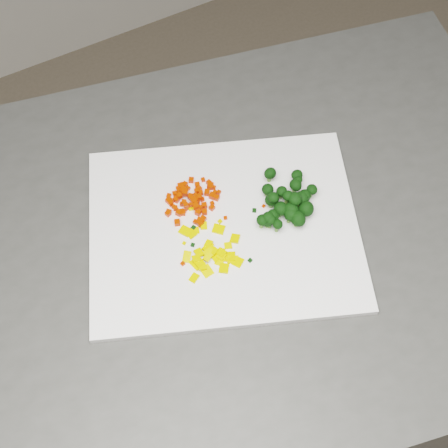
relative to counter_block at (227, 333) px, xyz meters
name	(u,v)px	position (x,y,z in m)	size (l,w,h in m)	color
counter_block	(227,333)	(0.00, 0.00, 0.00)	(1.05, 0.73, 0.90)	#424240
cutting_board	(224,229)	(0.00, 0.01, 0.46)	(0.42, 0.32, 0.01)	white
carrot_pile	(191,198)	(-0.03, 0.08, 0.47)	(0.09, 0.09, 0.03)	red
pepper_pile	(206,254)	(-0.05, -0.02, 0.47)	(0.11, 0.11, 0.01)	yellow
broccoli_pile	(284,195)	(0.10, 0.01, 0.49)	(0.11, 0.11, 0.05)	black
carrot_cube_0	(194,201)	(-0.02, 0.07, 0.47)	(0.01, 0.01, 0.01)	red
carrot_cube_1	(194,200)	(-0.02, 0.07, 0.47)	(0.01, 0.01, 0.01)	red
carrot_cube_2	(191,180)	(-0.01, 0.11, 0.47)	(0.01, 0.01, 0.01)	red
carrot_cube_3	(184,202)	(-0.04, 0.08, 0.47)	(0.01, 0.01, 0.01)	red
carrot_cube_4	(191,204)	(-0.03, 0.07, 0.47)	(0.01, 0.01, 0.01)	red
carrot_cube_5	(204,205)	(-0.01, 0.06, 0.47)	(0.01, 0.01, 0.01)	red
carrot_cube_6	(191,199)	(-0.02, 0.08, 0.47)	(0.01, 0.01, 0.01)	red
carrot_cube_7	(196,191)	(-0.01, 0.09, 0.47)	(0.01, 0.01, 0.01)	red
carrot_cube_8	(215,192)	(0.02, 0.08, 0.46)	(0.01, 0.01, 0.01)	red
carrot_cube_9	(199,197)	(-0.01, 0.07, 0.47)	(0.01, 0.01, 0.01)	red
carrot_cube_10	(175,194)	(-0.04, 0.10, 0.46)	(0.01, 0.01, 0.01)	red
carrot_cube_11	(207,192)	(0.00, 0.08, 0.46)	(0.01, 0.01, 0.01)	red
carrot_cube_12	(210,186)	(0.01, 0.09, 0.47)	(0.01, 0.01, 0.01)	red
carrot_cube_13	(190,196)	(-0.02, 0.08, 0.47)	(0.01, 0.01, 0.01)	red
carrot_cube_14	(183,191)	(-0.03, 0.10, 0.47)	(0.01, 0.01, 0.01)	red
carrot_cube_15	(177,223)	(-0.06, 0.05, 0.47)	(0.01, 0.01, 0.01)	red
carrot_cube_16	(170,202)	(-0.06, 0.09, 0.47)	(0.01, 0.01, 0.01)	red
carrot_cube_17	(212,196)	(0.01, 0.07, 0.47)	(0.01, 0.01, 0.01)	red
carrot_cube_18	(180,192)	(-0.03, 0.10, 0.47)	(0.01, 0.01, 0.01)	red
carrot_cube_19	(179,189)	(-0.03, 0.11, 0.46)	(0.01, 0.01, 0.01)	red
carrot_cube_20	(193,200)	(-0.02, 0.07, 0.47)	(0.01, 0.01, 0.01)	red
carrot_cube_21	(193,204)	(-0.03, 0.07, 0.47)	(0.01, 0.01, 0.01)	red
carrot_cube_22	(183,213)	(-0.05, 0.06, 0.46)	(0.01, 0.01, 0.01)	red
carrot_cube_23	(209,183)	(0.01, 0.10, 0.46)	(0.01, 0.01, 0.01)	red
carrot_cube_24	(182,188)	(-0.03, 0.11, 0.46)	(0.01, 0.01, 0.01)	red
carrot_cube_25	(195,199)	(-0.02, 0.07, 0.47)	(0.01, 0.01, 0.01)	red
carrot_cube_26	(171,204)	(-0.06, 0.09, 0.46)	(0.01, 0.01, 0.01)	red
carrot_cube_27	(185,193)	(-0.03, 0.09, 0.47)	(0.01, 0.01, 0.01)	red
carrot_cube_28	(201,192)	(-0.01, 0.08, 0.47)	(0.01, 0.01, 0.01)	red
carrot_cube_29	(207,193)	(0.00, 0.08, 0.47)	(0.01, 0.01, 0.01)	red
carrot_cube_30	(211,187)	(0.01, 0.09, 0.47)	(0.01, 0.01, 0.01)	red
carrot_cube_31	(202,199)	(-0.01, 0.07, 0.46)	(0.01, 0.01, 0.01)	red
carrot_cube_32	(197,197)	(-0.01, 0.08, 0.46)	(0.01, 0.01, 0.01)	red
carrot_cube_33	(214,188)	(0.02, 0.08, 0.46)	(0.01, 0.01, 0.01)	red
carrot_cube_34	(182,212)	(-0.05, 0.07, 0.46)	(0.01, 0.01, 0.01)	red
carrot_cube_35	(185,184)	(-0.02, 0.11, 0.46)	(0.01, 0.01, 0.01)	red
carrot_cube_36	(191,206)	(-0.03, 0.07, 0.46)	(0.01, 0.01, 0.01)	red
carrot_cube_37	(183,212)	(-0.05, 0.07, 0.46)	(0.01, 0.01, 0.01)	red
carrot_cube_38	(203,219)	(-0.02, 0.04, 0.47)	(0.01, 0.01, 0.01)	red
carrot_cube_39	(197,201)	(-0.02, 0.07, 0.47)	(0.01, 0.01, 0.01)	red
carrot_cube_40	(200,221)	(-0.03, 0.04, 0.47)	(0.01, 0.01, 0.01)	red
carrot_cube_41	(188,188)	(-0.02, 0.10, 0.46)	(0.01, 0.01, 0.01)	red
carrot_cube_42	(176,199)	(-0.05, 0.09, 0.47)	(0.01, 0.01, 0.01)	red
carrot_cube_43	(197,185)	(0.00, 0.10, 0.47)	(0.01, 0.01, 0.01)	red
carrot_cube_44	(179,213)	(-0.05, 0.07, 0.47)	(0.01, 0.01, 0.01)	red
carrot_cube_45	(187,207)	(-0.04, 0.07, 0.47)	(0.01, 0.01, 0.01)	red
carrot_cube_46	(212,203)	(0.00, 0.06, 0.46)	(0.01, 0.01, 0.01)	red
carrot_cube_47	(180,196)	(-0.04, 0.09, 0.47)	(0.01, 0.01, 0.01)	red
carrot_cube_48	(196,195)	(-0.02, 0.08, 0.47)	(0.01, 0.01, 0.01)	red
carrot_cube_49	(168,214)	(-0.07, 0.07, 0.46)	(0.01, 0.01, 0.01)	red
carrot_cube_50	(169,196)	(-0.05, 0.10, 0.46)	(0.01, 0.01, 0.01)	red
carrot_cube_51	(186,205)	(-0.04, 0.07, 0.47)	(0.01, 0.01, 0.01)	red
carrot_cube_52	(219,192)	(0.02, 0.07, 0.46)	(0.01, 0.01, 0.01)	red
carrot_cube_53	(184,190)	(-0.03, 0.10, 0.47)	(0.01, 0.01, 0.01)	red
carrot_cube_54	(169,200)	(-0.06, 0.10, 0.47)	(0.01, 0.01, 0.01)	red
carrot_cube_55	(198,212)	(-0.03, 0.05, 0.47)	(0.01, 0.01, 0.01)	red
carrot_cube_56	(205,212)	(-0.02, 0.05, 0.47)	(0.01, 0.01, 0.01)	red
carrot_cube_57	(169,212)	(-0.07, 0.08, 0.47)	(0.01, 0.01, 0.01)	red
carrot_cube_58	(174,207)	(-0.05, 0.08, 0.46)	(0.01, 0.01, 0.01)	red
carrot_cube_59	(200,224)	(-0.03, 0.03, 0.47)	(0.01, 0.01, 0.01)	red
carrot_cube_60	(203,180)	(0.01, 0.11, 0.46)	(0.01, 0.01, 0.01)	red
carrot_cube_61	(182,204)	(-0.04, 0.08, 0.46)	(0.01, 0.01, 0.01)	red
carrot_cube_62	(191,199)	(-0.03, 0.08, 0.47)	(0.01, 0.01, 0.01)	red
carrot_cube_63	(193,200)	(-0.02, 0.07, 0.47)	(0.01, 0.01, 0.01)	red
carrot_cube_64	(175,208)	(-0.05, 0.08, 0.46)	(0.01, 0.01, 0.01)	red
carrot_cube_65	(200,207)	(-0.02, 0.06, 0.47)	(0.01, 0.01, 0.01)	red
carrot_cube_66	(199,189)	(0.00, 0.09, 0.46)	(0.01, 0.01, 0.01)	red
carrot_cube_67	(196,206)	(-0.03, 0.06, 0.47)	(0.01, 0.01, 0.01)	red
carrot_cube_68	(181,186)	(-0.03, 0.11, 0.47)	(0.01, 0.01, 0.01)	red
carrot_cube_69	(217,198)	(0.01, 0.06, 0.47)	(0.01, 0.01, 0.01)	red
carrot_cube_70	(196,203)	(-0.02, 0.07, 0.46)	(0.01, 0.01, 0.01)	red
carrot_cube_71	(212,208)	(0.00, 0.05, 0.46)	(0.01, 0.01, 0.01)	red
carrot_cube_72	(195,222)	(-0.04, 0.04, 0.46)	(0.01, 0.01, 0.01)	red
pepper_chunk_0	(195,231)	(-0.04, 0.03, 0.46)	(0.01, 0.01, 0.00)	yellow
pepper_chunk_1	(228,246)	(-0.01, -0.02, 0.46)	(0.01, 0.01, 0.00)	yellow
pepper_chunk_2	(220,261)	(-0.03, -0.04, 0.46)	(0.01, 0.02, 0.00)	yellow
pepper_chunk_3	(224,268)	(-0.03, -0.05, 0.46)	(0.02, 0.01, 0.00)	yellow
pepper_chunk_4	(209,247)	(-0.04, -0.01, 0.47)	(0.01, 0.01, 0.00)	yellow
pepper_chunk_5	(208,247)	(-0.04, -0.01, 0.47)	(0.02, 0.01, 0.00)	yellow
pepper_chunk_6	(196,264)	(-0.07, -0.02, 0.46)	(0.02, 0.01, 0.00)	yellow
pepper_chunk_7	(216,257)	(-0.04, -0.03, 0.46)	(0.01, 0.01, 0.00)	yellow
pepper_chunk_8	(230,257)	(-0.02, -0.04, 0.46)	(0.02, 0.02, 0.00)	yellow
pepper_chunk_9	(194,278)	(-0.08, -0.04, 0.46)	(0.01, 0.01, 0.00)	yellow
pepper_chunk_10	(208,257)	(-0.05, -0.02, 0.47)	(0.01, 0.01, 0.00)	yellow
pepper_chunk_11	(219,229)	(-0.01, 0.01, 0.46)	(0.02, 0.02, 0.00)	yellow
pepper_chunk_12	(204,226)	(-0.03, 0.03, 0.46)	(0.01, 0.01, 0.00)	yellow
pepper_chunk_13	(209,244)	(-0.04, 0.00, 0.47)	(0.01, 0.01, 0.00)	yellow
pepper_chunk_14	(196,258)	(-0.06, -0.02, 0.47)	(0.01, 0.01, 0.00)	yellow
pepper_chunk_15	(185,231)	(-0.06, 0.03, 0.46)	(0.02, 0.02, 0.00)	yellow
pepper_chunk_16	(212,251)	(-0.04, -0.02, 0.47)	(0.02, 0.01, 0.00)	yellow
pepper_chunk_17	(202,267)	(-0.06, -0.03, 0.47)	(0.01, 0.01, 0.00)	yellow
pepper_chunk_18	(200,263)	(-0.06, -0.03, 0.47)	(0.01, 0.01, 0.00)	yellow
pepper_chunk_19	(213,250)	(-0.04, -0.02, 0.47)	(0.02, 0.01, 0.00)	yellow
pepper_chunk_20	(207,271)	(-0.06, -0.04, 0.46)	(0.02, 0.02, 0.00)	yellow
pepper_chunk_21	(221,256)	(-0.03, -0.03, 0.47)	(0.01, 0.01, 0.00)	yellow
pepper_chunk_22	(238,262)	(-0.01, -0.05, 0.46)	(0.02, 0.01, 0.00)	yellow
pepper_chunk_23	(199,253)	(-0.06, -0.01, 0.47)	(0.01, 0.01, 0.00)	yellow
pepper_chunk_24	(235,238)	(0.00, -0.01, 0.46)	(0.01, 0.01, 0.00)	yellow
pepper_chunk_25	(230,259)	(-0.02, -0.04, 0.46)	(0.01, 0.01, 0.00)	yellow
pepper_chunk_26	(221,252)	(-0.03, -0.03, 0.47)	(0.01, 0.01, 0.00)	yellow
pepper_chunk_27	(209,253)	(-0.04, -0.02, 0.47)	(0.02, 0.01, 0.00)	yellow
pepper_chunk_28	(191,234)	(-0.05, 0.03, 0.46)	(0.01, 0.01, 0.00)	yellow
pepper_chunk_29	(187,257)	(-0.07, -0.01, 0.46)	(0.02, 0.01, 0.00)	yellow
pepper_chunk_30	(222,254)	(-0.03, -0.03, 0.46)	(0.01, 0.02, 0.00)	yellow
pepper_chunk_31	(233,260)	(-0.01, -0.04, 0.46)	(0.02, 0.01, 0.00)	yellow
broccoli_floret_0	(277,227)	(0.07, -0.03, 0.47)	(0.02, 0.02, 0.03)	black
broccoli_floret_1	(267,191)	(0.09, 0.03, 0.47)	(0.03, 0.03, 0.02)	black
broccoli_floret_2	(304,209)	(0.12, -0.02, 0.47)	(0.02, 0.02, 0.03)	black
broccoli_floret_3	(272,217)	(0.07, -0.01, 0.48)	(0.02, 0.02, 0.03)	black
broccoli_floret_4	(281,193)	(0.10, 0.02, 0.48)	(0.02, 0.02, 0.02)	black
broccoli_floret_5	(304,197)	(0.13, 0.00, 0.47)	(0.03, 0.03, 0.03)	black
broccoli_floret_6	(262,222)	(0.05, -0.01, 0.48)	(0.02, 0.02, 0.03)	black
broccoli_floret_7	(290,212)	(0.10, -0.02, 0.48)	(0.03, 0.03, 0.03)	black
broccoli_floret_8	(268,220)	(0.06, -0.01, 0.48)	(0.03, 0.03, 0.03)	black
broccoli_floret_9	(271,201)	(0.08, 0.01, 0.48)	(0.03, 0.03, 0.03)	black
broccoli_floret_10	(289,218)	(0.09, -0.02, 0.47)	(0.02, 0.02, 0.03)	black
broccoli_floret_11	(294,200)	(0.11, -0.01, 0.49)	(0.03, 0.03, 0.03)	black
broccoli_floret_12	(289,213)	(0.10, -0.02, 0.47)	(0.02, 0.02, 0.02)	black
broccoli_floret_13	(305,210)	(0.12, -0.03, 0.48)	(0.03, 0.03, 0.03)	black
broccoli_floret_14	(301,200)	(0.12, -0.01, 0.48)	(0.03, 0.03, 0.03)	black
broccoli_floret_15	(267,223)	(0.06, -0.02, 0.47)	(0.02, 0.02, 0.02)	black
broccoli_floret_16	(273,200)	(0.08, 0.01, 0.49)	(0.02, 0.02, 0.03)	black
broccoli_floret_17	(295,187)	(0.13, 0.02, 0.48)	(0.03, 0.03, 0.03)	black
broccoli_floret_18	(270,176)	(0.10, 0.06, 0.48)	(0.03, 0.03, 0.03)	black
broccoli_floret_19	(273,218)	(0.07, -0.01, 0.47)	(0.02, 0.02, 0.03)	black
broccoli_floret_20	(290,215)	(0.10, -0.02, 0.48)	(0.03, 0.03, 0.03)	black
broccoli_floret_21	(293,203)	(0.11, 0.00, 0.47)	(0.02, 0.02, 0.03)	black
broccoli_floret_22	(297,220)	(0.10, -0.03, 0.48)	(0.03, 0.03, 0.03)	black
broccoli_floret_23	(270,222)	(0.06, -0.02, 0.48)	(0.02, 0.02, 0.03)	black
broccoli_floret_24	(296,177)	(0.14, 0.04, 0.47)	(0.03, 0.03, 0.02)	black
broccoli_floret_25	(280,211)	(0.09, -0.01, 0.48)	(0.03, 0.03, 0.03)	black
broccoli_floret_26	(287,198)	(0.10, 0.00, 0.48)	(0.02, 0.02, 0.03)	black
broccoli_floret_27	(297,183)	(0.14, 0.02, 0.48)	(0.02, 0.02, 0.03)	black
broccoli_floret_28	(311,192)	(0.15, 0.00, 0.47)	(0.02, 0.02, 0.03)	black
stray_bit_0	(225,218)	(0.01, 0.03, 0.46)	(0.01, 0.01, 0.00)	red
stray_bit_1	(233,238)	(0.00, -0.01, 0.46)	(0.00, 0.00, 0.00)	red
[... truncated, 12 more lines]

